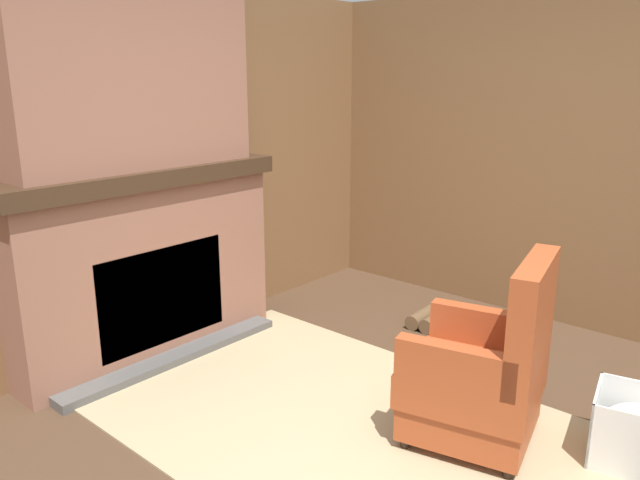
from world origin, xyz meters
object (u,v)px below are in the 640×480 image
firewood_stack (438,319)px  oil_lamp_vase (87,157)px  armchair (482,376)px  laundry_basket (640,431)px  storage_case (194,151)px

firewood_stack → oil_lamp_vase: 2.69m
firewood_stack → armchair: bearing=-51.2°
firewood_stack → oil_lamp_vase: size_ratio=1.42×
oil_lamp_vase → firewood_stack: bearing=57.5°
firewood_stack → laundry_basket: bearing=-27.3°
laundry_basket → firewood_stack: bearing=152.7°
armchair → oil_lamp_vase: (-2.19, -0.82, 1.00)m
firewood_stack → laundry_basket: laundry_basket is taller
firewood_stack → storage_case: 2.15m
armchair → firewood_stack: bearing=-64.2°
armchair → firewood_stack: armchair is taller
armchair → laundry_basket: bearing=-167.1°
oil_lamp_vase → storage_case: (0.00, 0.78, -0.04)m
firewood_stack → laundry_basket: (1.60, -0.83, 0.12)m
oil_lamp_vase → storage_case: 0.78m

